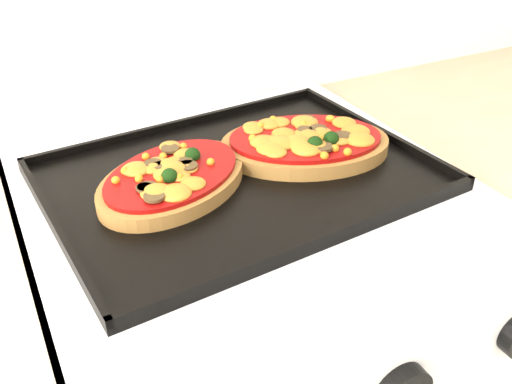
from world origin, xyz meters
TOP-DOWN VIEW (x-y plane):
  - control_panel at (-0.01, 1.39)m, footprint 0.60×0.02m
  - baking_tray at (-0.01, 1.72)m, footprint 0.54×0.41m
  - pizza_left at (-0.11, 1.73)m, footprint 0.28×0.25m
  - pizza_right at (0.10, 1.74)m, footprint 0.29×0.24m

SIDE VIEW (x-z plane):
  - control_panel at x=-0.01m, z-range 0.81..0.90m
  - baking_tray at x=-0.01m, z-range 0.91..0.93m
  - pizza_left at x=-0.11m, z-range 0.92..0.95m
  - pizza_right at x=0.10m, z-range 0.92..0.96m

